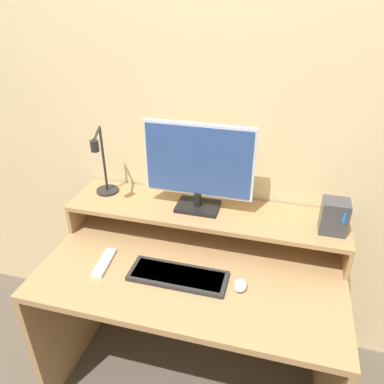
{
  "coord_description": "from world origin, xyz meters",
  "views": [
    {
      "loc": [
        0.33,
        -0.87,
        1.83
      ],
      "look_at": [
        -0.01,
        0.41,
        1.08
      ],
      "focal_mm": 35.0,
      "sensor_mm": 36.0,
      "label": 1
    }
  ],
  "objects_px": {
    "desk_lamp": "(103,172)",
    "router_dock": "(334,216)",
    "keyboard": "(178,276)",
    "mouse": "(240,285)",
    "monitor": "(198,166)",
    "remote_control": "(104,263)"
  },
  "relations": [
    {
      "from": "monitor",
      "to": "mouse",
      "type": "xyz_separation_m",
      "value": [
        0.26,
        -0.32,
        -0.36
      ]
    },
    {
      "from": "desk_lamp",
      "to": "keyboard",
      "type": "distance_m",
      "value": 0.63
    },
    {
      "from": "monitor",
      "to": "router_dock",
      "type": "relative_size",
      "value": 3.35
    },
    {
      "from": "monitor",
      "to": "remote_control",
      "type": "relative_size",
      "value": 2.65
    },
    {
      "from": "monitor",
      "to": "keyboard",
      "type": "height_order",
      "value": "monitor"
    },
    {
      "from": "remote_control",
      "to": "mouse",
      "type": "bearing_deg",
      "value": 0.75
    },
    {
      "from": "remote_control",
      "to": "desk_lamp",
      "type": "bearing_deg",
      "value": 111.67
    },
    {
      "from": "monitor",
      "to": "remote_control",
      "type": "bearing_deg",
      "value": -136.87
    },
    {
      "from": "remote_control",
      "to": "keyboard",
      "type": "bearing_deg",
      "value": 0.11
    },
    {
      "from": "router_dock",
      "to": "mouse",
      "type": "distance_m",
      "value": 0.49
    },
    {
      "from": "router_dock",
      "to": "keyboard",
      "type": "xyz_separation_m",
      "value": [
        -0.61,
        -0.29,
        -0.22
      ]
    },
    {
      "from": "desk_lamp",
      "to": "keyboard",
      "type": "relative_size",
      "value": 0.84
    },
    {
      "from": "remote_control",
      "to": "router_dock",
      "type": "bearing_deg",
      "value": 16.98
    },
    {
      "from": "desk_lamp",
      "to": "mouse",
      "type": "height_order",
      "value": "desk_lamp"
    },
    {
      "from": "mouse",
      "to": "remote_control",
      "type": "height_order",
      "value": "mouse"
    },
    {
      "from": "monitor",
      "to": "remote_control",
      "type": "height_order",
      "value": "monitor"
    },
    {
      "from": "keyboard",
      "to": "remote_control",
      "type": "distance_m",
      "value": 0.34
    },
    {
      "from": "router_dock",
      "to": "keyboard",
      "type": "height_order",
      "value": "router_dock"
    },
    {
      "from": "monitor",
      "to": "mouse",
      "type": "relative_size",
      "value": 6.5
    },
    {
      "from": "keyboard",
      "to": "remote_control",
      "type": "relative_size",
      "value": 2.2
    },
    {
      "from": "desk_lamp",
      "to": "router_dock",
      "type": "bearing_deg",
      "value": -1.39
    },
    {
      "from": "keyboard",
      "to": "mouse",
      "type": "bearing_deg",
      "value": 1.57
    }
  ]
}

